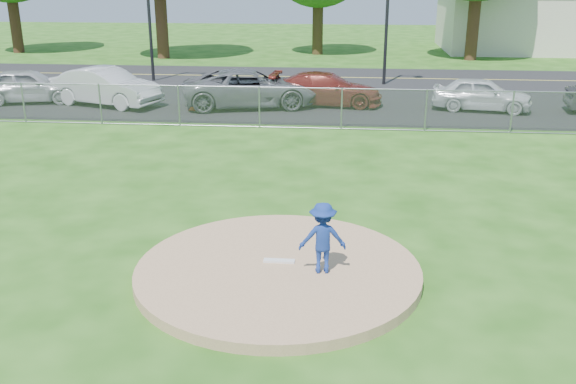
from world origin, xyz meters
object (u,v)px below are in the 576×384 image
at_px(parked_car_gray, 250,88).
at_px(parked_car_darkred, 326,89).
at_px(commercial_building, 558,19).
at_px(parked_car_white, 106,87).
at_px(traffic_cone, 193,101).
at_px(traffic_signal_left, 154,15).
at_px(parked_car_pearl, 482,94).
at_px(parked_car_silver, 29,86).
at_px(pitcher, 323,238).

height_order(parked_car_gray, parked_car_darkred, parked_car_gray).
height_order(commercial_building, parked_car_white, commercial_building).
xyz_separation_m(traffic_cone, parked_car_white, (-3.92, 0.60, 0.44)).
bearing_deg(commercial_building, parked_car_gray, -130.32).
bearing_deg(parked_car_darkred, traffic_signal_left, 62.36).
xyz_separation_m(parked_car_gray, parked_car_pearl, (9.58, 0.15, -0.11)).
xyz_separation_m(traffic_cone, parked_car_pearl, (11.84, 1.01, 0.32)).
bearing_deg(parked_car_pearl, traffic_cone, 104.93).
xyz_separation_m(parked_car_silver, parked_car_pearl, (19.34, 0.14, -0.06)).
bearing_deg(parked_car_gray, pitcher, -179.08).
relative_size(parked_car_gray, parked_car_darkred, 1.19).
xyz_separation_m(parked_car_white, parked_car_darkred, (9.35, 0.93, -0.11)).
xyz_separation_m(traffic_signal_left, parked_car_white, (-0.31, -6.53, -2.56)).
relative_size(parked_car_silver, parked_car_pearl, 1.09).
bearing_deg(commercial_building, traffic_signal_left, -147.13).
bearing_deg(parked_car_pearl, parked_car_silver, 100.47).
bearing_deg(parked_car_darkred, pitcher, -173.93).
distance_m(parked_car_white, parked_car_gray, 6.18).
distance_m(parked_car_darkred, parked_car_pearl, 6.42).
bearing_deg(parked_car_silver, parked_car_gray, -104.03).
relative_size(commercial_building, parked_car_silver, 3.80).
height_order(commercial_building, traffic_cone, commercial_building).
relative_size(pitcher, traffic_cone, 1.89).
distance_m(parked_car_silver, parked_car_gray, 9.76).
bearing_deg(traffic_signal_left, pitcher, -66.55).
bearing_deg(parked_car_white, pitcher, -128.09).
xyz_separation_m(traffic_cone, parked_car_darkred, (5.44, 1.53, 0.33)).
distance_m(commercial_building, traffic_signal_left, 29.51).
bearing_deg(parked_car_darkred, parked_car_white, 99.80).
relative_size(pitcher, parked_car_darkred, 0.28).
bearing_deg(traffic_cone, commercial_building, 47.56).
relative_size(commercial_building, parked_car_darkred, 3.46).
distance_m(traffic_signal_left, pitcher, 24.25).
height_order(parked_car_silver, parked_car_pearl, parked_car_silver).
bearing_deg(parked_car_gray, parked_car_darkred, -90.56).
bearing_deg(commercial_building, parked_car_white, -138.05).
height_order(parked_car_silver, parked_car_gray, parked_car_gray).
height_order(parked_car_silver, parked_car_white, parked_car_white).
xyz_separation_m(commercial_building, traffic_signal_left, (-24.76, -16.00, 1.20)).
height_order(parked_car_white, parked_car_darkred, parked_car_white).
relative_size(commercial_building, parked_car_pearl, 4.13).
height_order(commercial_building, traffic_signal_left, traffic_signal_left).
bearing_deg(traffic_signal_left, commercial_building, 32.87).
xyz_separation_m(parked_car_darkred, parked_car_pearl, (6.40, -0.52, -0.01)).
height_order(pitcher, traffic_cone, pitcher).
bearing_deg(parked_car_white, parked_car_gray, -68.10).
height_order(pitcher, parked_car_silver, pitcher).
bearing_deg(parked_car_white, traffic_signal_left, 16.77).
height_order(commercial_building, parked_car_silver, commercial_building).
bearing_deg(parked_car_gray, traffic_signal_left, 30.72).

